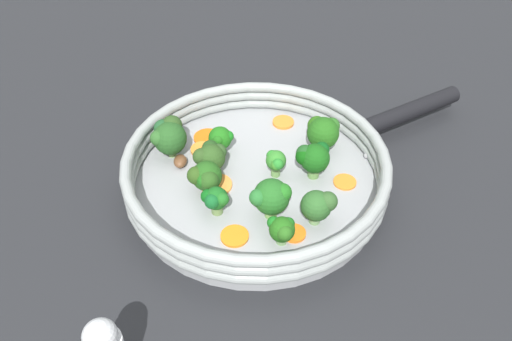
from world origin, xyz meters
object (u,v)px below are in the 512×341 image
Objects in this scene: broccoli_floret_0 at (276,163)px; broccoli_floret_1 at (313,157)px; carrot_slice_4 at (207,138)px; broccoli_floret_10 at (215,199)px; broccoli_floret_3 at (206,177)px; broccoli_floret_5 at (221,139)px; broccoli_floret_2 at (281,230)px; mushroom_piece_1 at (180,161)px; broccoli_floret_8 at (211,156)px; carrot_slice_5 at (202,149)px; broccoli_floret_9 at (270,197)px; broccoli_floret_6 at (320,205)px; carrot_slice_1 at (216,185)px; carrot_slice_6 at (294,233)px; broccoli_floret_4 at (169,135)px; carrot_slice_2 at (283,122)px; broccoli_floret_7 at (323,131)px; carrot_slice_0 at (345,182)px; skillet at (256,183)px; mushroom_piece_0 at (207,159)px; carrot_slice_3 at (235,236)px.

broccoli_floret_0 is 0.77× the size of broccoli_floret_1.
carrot_slice_4 is 1.04× the size of broccoli_floret_10.
broccoli_floret_5 is (-0.04, -0.08, -0.00)m from broccoli_floret_3.
broccoli_floret_2 is at bearing 101.73° from carrot_slice_4.
broccoli_floret_8 is at bearing 144.99° from mushroom_piece_1.
carrot_slice_5 is 0.17m from broccoli_floret_9.
carrot_slice_5 is 0.69× the size of broccoli_floret_6.
broccoli_floret_2 is 0.90× the size of broccoli_floret_5.
carrot_slice_1 is at bearing 126.15° from mushroom_piece_1.
carrot_slice_1 is 0.88× the size of broccoli_floret_8.
broccoli_floret_1 is 2.11× the size of mushroom_piece_1.
broccoli_floret_4 is at bearing -57.21° from carrot_slice_6.
carrot_slice_2 is 0.12m from carrot_slice_4.
broccoli_floret_3 is 0.19m from broccoli_floret_7.
broccoli_floret_0 is 0.84× the size of broccoli_floret_6.
broccoli_floret_2 reaches higher than carrot_slice_0.
broccoli_floret_6 is at bearing 134.64° from mushroom_piece_1.
mushroom_piece_1 is at bearing -61.30° from broccoli_floret_2.
broccoli_floret_3 is at bearing -42.73° from broccoli_floret_9.
carrot_slice_5 is at bearing -86.28° from carrot_slice_1.
broccoli_floret_2 is 0.68× the size of broccoli_floret_9.
mushroom_piece_0 is (0.06, -0.05, 0.02)m from skillet.
carrot_slice_3 is 0.15m from mushroom_piece_0.
carrot_slice_0 is at bearing 146.09° from broccoli_floret_1.
broccoli_floret_9 is 1.42× the size of broccoli_floret_10.
skillet is at bearing -143.38° from broccoli_floret_10.
broccoli_floret_7 is at bearing 174.77° from mushroom_piece_1.
mushroom_piece_0 reaches higher than skillet.
broccoli_floret_1 is at bearing 154.09° from mushroom_piece_0.
broccoli_floret_10 reaches higher than carrot_slice_0.
carrot_slice_0 is at bearing 152.15° from mushroom_piece_0.
broccoli_floret_5 is 0.05m from broccoli_floret_8.
carrot_slice_1 is 0.09m from broccoli_floret_0.
carrot_slice_0 is 0.13m from broccoli_floret_9.
broccoli_floret_0 is 0.07m from broccoli_floret_9.
broccoli_floret_4 reaches higher than broccoli_floret_0.
broccoli_floret_9 is (-0.07, 0.06, 0.01)m from broccoli_floret_3.
broccoli_floret_8 is (0.00, -0.03, 0.03)m from carrot_slice_1.
carrot_slice_1 is 1.07× the size of broccoli_floret_10.
broccoli_floret_10 reaches higher than skillet.
carrot_slice_2 is at bearing -123.93° from skillet.
broccoli_floret_4 is at bearing -12.16° from broccoli_floret_7.
carrot_slice_5 is at bearing -84.06° from mushroom_piece_0.
carrot_slice_1 is 0.17m from broccoli_floret_7.
broccoli_floret_6 is (-0.06, -0.02, 0.01)m from broccoli_floret_2.
carrot_slice_3 is 0.17m from broccoli_floret_5.
carrot_slice_0 and carrot_slice_3 have the same top height.
carrot_slice_1 is 0.89× the size of broccoli_floret_6.
carrot_slice_6 is (-0.08, 0.19, -0.00)m from carrot_slice_5.
broccoli_floret_4 is at bearing -38.26° from skillet.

